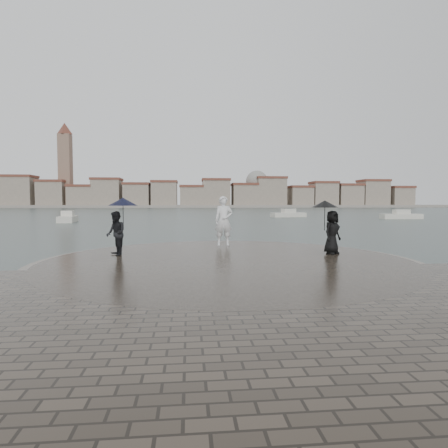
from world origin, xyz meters
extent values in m
plane|color=#2B3835|center=(0.00, 0.00, 0.00)|extent=(400.00, 400.00, 0.00)
cylinder|color=gray|center=(0.00, 3.50, 0.16)|extent=(12.50, 12.50, 0.32)
cylinder|color=#2D261E|center=(0.00, 3.50, 0.18)|extent=(11.90, 11.90, 0.36)
imported|color=white|center=(0.24, 7.50, 1.44)|extent=(0.81, 0.55, 2.15)
imported|color=black|center=(-3.85, 4.74, 1.15)|extent=(0.87, 0.95, 1.57)
cylinder|color=black|center=(-3.60, 4.84, 1.71)|extent=(0.02, 0.02, 0.90)
cone|color=black|center=(-3.60, 4.84, 2.26)|extent=(1.04, 1.04, 0.28)
imported|color=black|center=(3.91, 4.40, 1.15)|extent=(0.92, 0.85, 1.57)
cylinder|color=black|center=(3.66, 4.50, 1.66)|extent=(0.02, 0.02, 0.90)
cone|color=black|center=(3.66, 4.50, 2.18)|extent=(0.97, 0.97, 0.26)
cube|color=gray|center=(0.00, 163.00, 0.60)|extent=(260.00, 20.00, 1.20)
cube|color=#A0917F|center=(-74.00, 160.00, 6.50)|extent=(13.00, 10.00, 13.00)
cube|color=brown|center=(-74.00, 160.00, 13.50)|extent=(13.60, 10.60, 1.00)
cube|color=#A0917F|center=(-60.00, 160.00, 5.50)|extent=(11.00, 10.00, 11.00)
cube|color=brown|center=(-60.00, 160.00, 11.50)|extent=(11.60, 10.60, 1.00)
cube|color=#A0917F|center=(-48.00, 160.00, 4.50)|extent=(10.00, 10.00, 9.00)
cube|color=brown|center=(-48.00, 160.00, 9.50)|extent=(10.60, 10.60, 1.00)
cube|color=#A0917F|center=(-37.00, 160.00, 6.00)|extent=(12.00, 10.00, 12.00)
cube|color=brown|center=(-37.00, 160.00, 12.50)|extent=(12.60, 10.60, 1.00)
cube|color=#A0917F|center=(-24.00, 160.00, 5.00)|extent=(11.00, 10.00, 10.00)
cube|color=brown|center=(-24.00, 160.00, 10.50)|extent=(11.60, 10.60, 1.00)
cube|color=#A0917F|center=(-12.00, 160.00, 5.50)|extent=(11.00, 10.00, 11.00)
cube|color=brown|center=(-12.00, 160.00, 11.50)|extent=(11.60, 10.60, 1.00)
cube|color=#A0917F|center=(0.00, 160.00, 4.50)|extent=(10.00, 10.00, 9.00)
cube|color=brown|center=(0.00, 160.00, 9.50)|extent=(10.60, 10.60, 1.00)
cube|color=#A0917F|center=(11.00, 160.00, 6.00)|extent=(12.00, 10.00, 12.00)
cube|color=brown|center=(11.00, 160.00, 12.50)|extent=(12.60, 10.60, 1.00)
cube|color=#A0917F|center=(24.00, 160.00, 5.00)|extent=(11.00, 10.00, 10.00)
cube|color=brown|center=(24.00, 160.00, 10.50)|extent=(11.60, 10.60, 1.00)
cube|color=#A0917F|center=(36.00, 160.00, 6.50)|extent=(13.00, 10.00, 13.00)
cube|color=brown|center=(36.00, 160.00, 13.50)|extent=(13.60, 10.60, 1.00)
cube|color=#A0917F|center=(50.00, 160.00, 4.50)|extent=(10.00, 10.00, 9.00)
cube|color=brown|center=(50.00, 160.00, 9.50)|extent=(10.60, 10.60, 1.00)
cube|color=#A0917F|center=(61.00, 160.00, 5.50)|extent=(11.00, 10.00, 11.00)
cube|color=brown|center=(61.00, 160.00, 11.50)|extent=(11.60, 10.60, 1.00)
cube|color=#A0917F|center=(73.00, 160.00, 5.00)|extent=(11.00, 10.00, 10.00)
cube|color=brown|center=(73.00, 160.00, 10.50)|extent=(11.60, 10.60, 1.00)
cube|color=#A0917F|center=(85.00, 160.00, 6.00)|extent=(12.00, 10.00, 12.00)
cube|color=brown|center=(85.00, 160.00, 12.50)|extent=(12.60, 10.60, 1.00)
cube|color=#A0917F|center=(98.00, 160.00, 4.50)|extent=(10.00, 10.00, 9.00)
cube|color=brown|center=(98.00, 160.00, 9.50)|extent=(10.60, 10.60, 1.00)
cube|color=#846654|center=(-55.00, 162.00, 16.00)|extent=(5.00, 5.00, 32.00)
cone|color=brown|center=(-55.00, 162.00, 34.50)|extent=(6.80, 6.80, 5.00)
sphere|color=gray|center=(30.00, 162.00, 12.00)|extent=(10.00, 10.00, 10.00)
cube|color=silver|center=(13.99, 47.48, 0.25)|extent=(5.73, 2.98, 0.90)
cube|color=silver|center=(13.99, 47.48, 0.85)|extent=(2.24, 1.68, 0.90)
cube|color=silver|center=(-15.07, 35.56, 0.25)|extent=(2.45, 5.68, 0.90)
cube|color=silver|center=(-15.07, 35.56, 0.85)|extent=(1.50, 2.17, 0.90)
cube|color=silver|center=(27.69, 39.89, 0.25)|extent=(5.51, 1.63, 0.90)
cube|color=silver|center=(27.69, 39.89, 0.85)|extent=(2.01, 1.21, 0.90)
camera|label=1|loc=(-1.28, -8.70, 2.22)|focal=30.00mm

